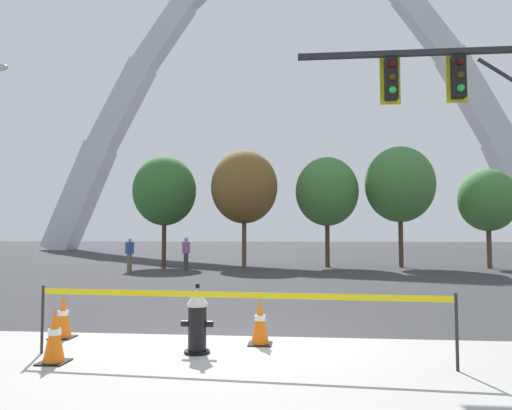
% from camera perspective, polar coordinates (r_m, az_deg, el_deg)
% --- Properties ---
extents(ground_plane, '(240.00, 240.00, 0.00)m').
position_cam_1_polar(ground_plane, '(8.06, -2.74, -15.68)').
color(ground_plane, '#333335').
extents(fire_hydrant, '(0.46, 0.48, 0.99)m').
position_cam_1_polar(fire_hydrant, '(7.11, -6.97, -13.47)').
color(fire_hydrant, black).
rests_on(fire_hydrant, ground).
extents(caution_tape_barrier, '(5.64, 0.39, 0.97)m').
position_cam_1_polar(caution_tape_barrier, '(6.57, -2.48, -12.50)').
color(caution_tape_barrier, '#232326').
rests_on(caution_tape_barrier, ground).
extents(traffic_cone_by_hydrant, '(0.36, 0.36, 0.73)m').
position_cam_1_polar(traffic_cone_by_hydrant, '(7.61, 0.48, -13.67)').
color(traffic_cone_by_hydrant, black).
rests_on(traffic_cone_by_hydrant, ground).
extents(traffic_cone_mid_sidewalk, '(0.36, 0.36, 0.73)m').
position_cam_1_polar(traffic_cone_mid_sidewalk, '(8.66, -21.94, -12.18)').
color(traffic_cone_mid_sidewalk, black).
rests_on(traffic_cone_mid_sidewalk, ground).
extents(traffic_cone_curb_edge, '(0.36, 0.36, 0.73)m').
position_cam_1_polar(traffic_cone_curb_edge, '(7.08, -22.83, -14.15)').
color(traffic_cone_curb_edge, black).
rests_on(traffic_cone_curb_edge, ground).
extents(traffic_signal_gantry, '(6.42, 0.44, 6.00)m').
position_cam_1_polar(traffic_signal_gantry, '(11.54, 28.09, 9.73)').
color(traffic_signal_gantry, '#232326').
rests_on(traffic_signal_gantry, ground).
extents(monument_arch, '(56.95, 3.00, 37.14)m').
position_cam_1_polar(monument_arch, '(55.22, 4.27, 12.03)').
color(monument_arch, silver).
rests_on(monument_arch, ground).
extents(tree_far_left, '(3.41, 3.41, 5.97)m').
position_cam_1_polar(tree_far_left, '(26.54, -10.81, 1.64)').
color(tree_far_left, '#473323').
rests_on(tree_far_left, ground).
extents(tree_left_mid, '(3.56, 3.56, 6.23)m').
position_cam_1_polar(tree_left_mid, '(25.67, -1.40, 2.14)').
color(tree_left_mid, brown).
rests_on(tree_left_mid, ground).
extents(tree_center_left, '(3.37, 3.37, 5.89)m').
position_cam_1_polar(tree_center_left, '(26.08, 8.42, 1.58)').
color(tree_center_left, '#473323').
rests_on(tree_center_left, ground).
extents(tree_center_right, '(3.66, 3.66, 6.40)m').
position_cam_1_polar(tree_center_right, '(26.63, 16.72, 2.35)').
color(tree_center_right, '#473323').
rests_on(tree_center_right, ground).
extents(tree_right_mid, '(2.92, 2.92, 5.10)m').
position_cam_1_polar(tree_right_mid, '(27.33, 25.82, 0.52)').
color(tree_right_mid, brown).
rests_on(tree_right_mid, ground).
extents(pedestrian_walking_left, '(0.35, 0.22, 1.59)m').
position_cam_1_polar(pedestrian_walking_left, '(23.13, -8.31, -5.74)').
color(pedestrian_walking_left, '#38383D').
rests_on(pedestrian_walking_left, ground).
extents(pedestrian_standing_center, '(0.38, 0.39, 1.59)m').
position_cam_1_polar(pedestrian_standing_center, '(22.79, -14.79, -5.69)').
color(pedestrian_standing_center, brown).
rests_on(pedestrian_standing_center, ground).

